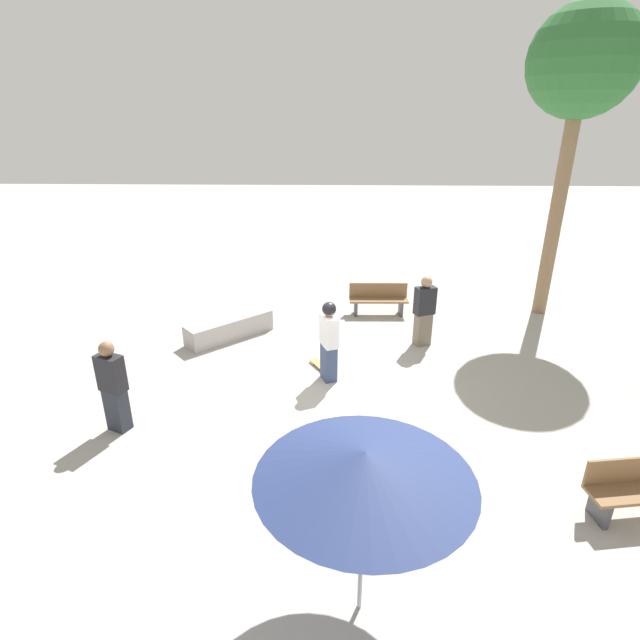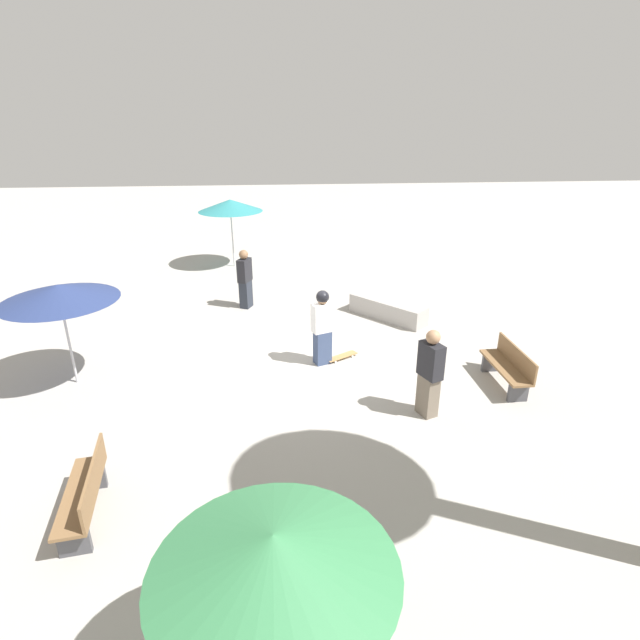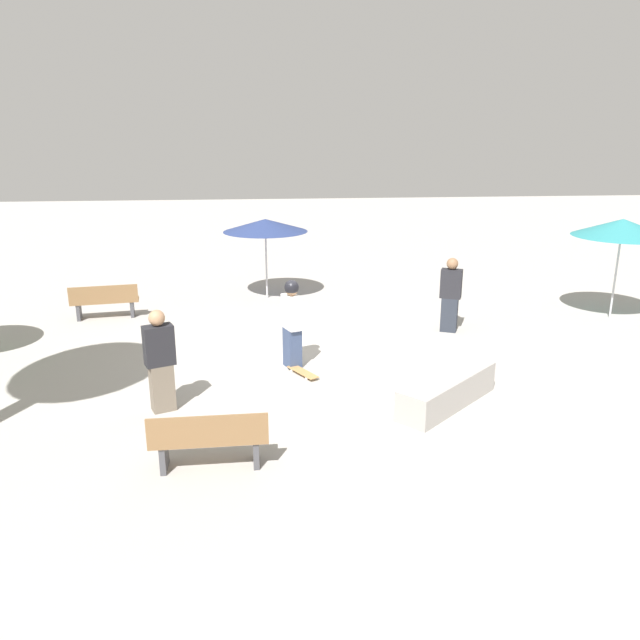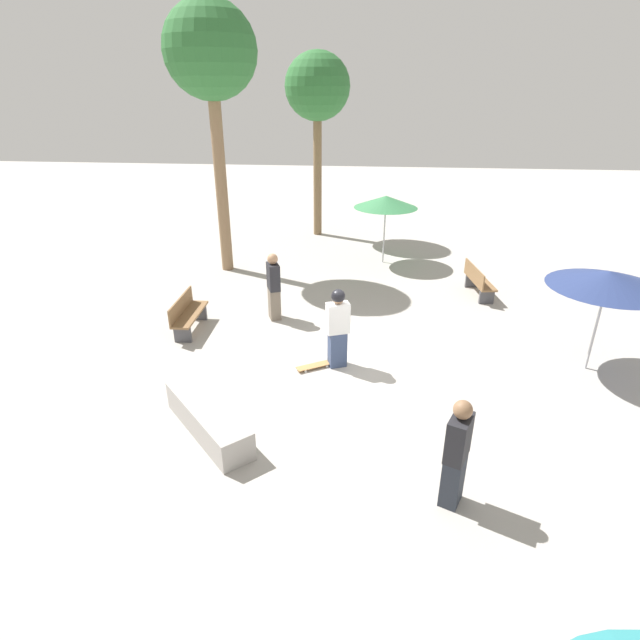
% 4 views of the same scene
% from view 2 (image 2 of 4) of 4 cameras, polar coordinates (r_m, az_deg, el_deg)
% --- Properties ---
extents(ground_plane, '(60.00, 60.00, 0.00)m').
position_cam_2_polar(ground_plane, '(11.54, -1.69, -4.48)').
color(ground_plane, '#ADA8A0').
extents(skater_main, '(0.52, 0.41, 1.74)m').
position_cam_2_polar(skater_main, '(10.97, 0.29, -0.57)').
color(skater_main, '#38476B').
rests_on(skater_main, ground_plane).
extents(skateboard, '(0.79, 0.58, 0.07)m').
position_cam_2_polar(skateboard, '(11.54, 2.50, -4.17)').
color(skateboard, '#B7844C').
rests_on(skateboard, ground_plane).
extents(concrete_ledge, '(1.94, 2.04, 0.52)m').
position_cam_2_polar(concrete_ledge, '(13.81, 7.74, 1.20)').
color(concrete_ledge, '#A8A39E').
rests_on(concrete_ledge, ground_plane).
extents(bench_near, '(0.47, 1.61, 0.85)m').
position_cam_2_polar(bench_near, '(10.99, 20.70, -5.03)').
color(bench_near, '#47474C').
rests_on(bench_near, ground_plane).
extents(bench_far, '(0.66, 1.65, 0.85)m').
position_cam_2_polar(bench_far, '(7.93, -25.24, -17.50)').
color(bench_far, '#47474C').
rests_on(bench_far, ground_plane).
extents(shade_umbrella_teal, '(2.28, 2.28, 2.43)m').
position_cam_2_polar(shade_umbrella_teal, '(18.33, -10.22, 12.76)').
color(shade_umbrella_teal, '#B7B7BC').
rests_on(shade_umbrella_teal, ground_plane).
extents(shade_umbrella_green, '(2.07, 2.07, 2.23)m').
position_cam_2_polar(shade_umbrella_green, '(4.37, -5.32, -25.01)').
color(shade_umbrella_green, '#B7B7BC').
rests_on(shade_umbrella_green, ground_plane).
extents(shade_umbrella_navy, '(2.26, 2.26, 2.17)m').
position_cam_2_polar(shade_umbrella_navy, '(11.03, -27.71, 2.77)').
color(shade_umbrella_navy, '#B7B7BC').
rests_on(shade_umbrella_navy, ground_plane).
extents(bystander_watching, '(0.42, 0.53, 1.72)m').
position_cam_2_polar(bystander_watching, '(9.36, 12.43, -6.00)').
color(bystander_watching, '#726656').
rests_on(bystander_watching, ground_plane).
extents(bystander_far, '(0.43, 0.53, 1.71)m').
position_cam_2_polar(bystander_far, '(14.45, -8.56, 4.63)').
color(bystander_far, '#282D38').
rests_on(bystander_far, ground_plane).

